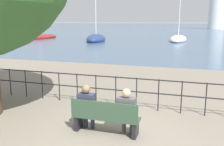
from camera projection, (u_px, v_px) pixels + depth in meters
name	position (u px, v px, depth m)	size (l,w,h in m)	color
ground_plane	(106.00, 132.00, 6.53)	(1000.00, 1000.00, 0.00)	gray
harbor_water	(190.00, 26.00, 155.65)	(600.00, 300.00, 0.01)	#47607A
park_bench	(105.00, 118.00, 6.38)	(1.75, 0.45, 0.90)	#334C38
seated_person_left	(87.00, 105.00, 6.56)	(0.44, 0.35, 1.25)	#2D3347
seated_person_right	(127.00, 110.00, 6.24)	(0.47, 0.35, 1.24)	#4C4C51
promenade_railing	(126.00, 87.00, 8.28)	(12.21, 0.04, 1.05)	black
sailboat_0	(40.00, 37.00, 40.66)	(3.40, 8.19, 7.20)	maroon
sailboat_1	(178.00, 39.00, 36.46)	(2.47, 8.62, 10.42)	white
sailboat_3	(96.00, 39.00, 35.36)	(3.56, 6.14, 13.19)	navy
harbor_lighthouse	(218.00, 0.00, 87.95)	(5.73, 5.73, 21.80)	white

